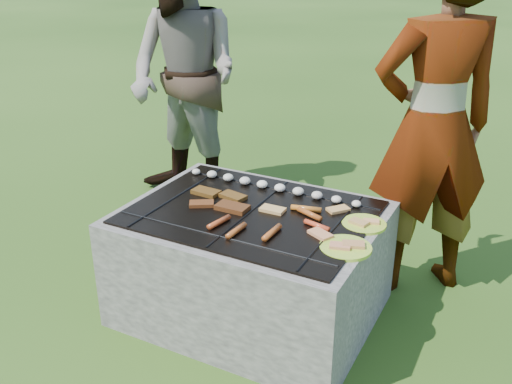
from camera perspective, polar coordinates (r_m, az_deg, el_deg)
lawn at (r=3.26m, az=-0.42°, el=-11.69°), size 60.00×60.00×0.00m
fire_pit at (r=3.10m, az=-0.43°, el=-7.42°), size 1.30×1.00×0.62m
mushrooms at (r=3.20m, az=1.39°, el=0.62°), size 1.05×0.06×0.04m
pork_slabs at (r=3.05m, az=-3.56°, el=-0.82°), size 0.39×0.28×0.02m
sausages at (r=2.81m, az=2.13°, el=-2.97°), size 0.54×0.49×0.03m
bread_on_grate at (r=2.88m, az=5.02°, el=-2.47°), size 0.45×0.42×0.02m
plate_far at (r=2.87m, az=10.73°, el=-3.14°), size 0.23×0.23×0.03m
plate_near at (r=2.64m, az=8.97°, el=-5.48°), size 0.28×0.28×0.03m
cook at (r=3.24m, az=17.33°, el=6.25°), size 0.85×0.80×1.95m
bystander at (r=4.34m, az=-7.15°, el=11.32°), size 1.08×0.91×1.96m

